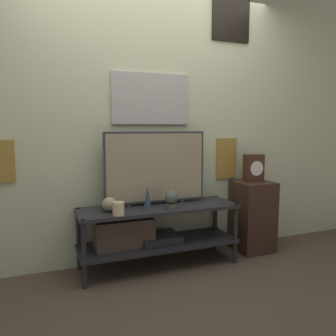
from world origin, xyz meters
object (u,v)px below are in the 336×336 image
candle_jar (118,209)px  mantel_clock (254,168)px  vase_slim_bronze (148,197)px  vase_round_glass (109,204)px  decorative_bust (171,199)px  television (156,167)px

candle_jar → mantel_clock: size_ratio=0.40×
vase_slim_bronze → vase_round_glass: (-0.33, 0.01, -0.04)m
vase_slim_bronze → mantel_clock: bearing=4.5°
candle_jar → decorative_bust: (0.48, 0.05, 0.03)m
television → vase_round_glass: bearing=-166.2°
decorative_bust → mantel_clock: (0.96, 0.17, 0.21)m
vase_slim_bronze → mantel_clock: 1.17m
television → decorative_bust: bearing=-69.8°
television → candle_jar: bearing=-147.9°
decorative_bust → candle_jar: bearing=-173.5°
decorative_bust → vase_slim_bronze: bearing=158.1°
decorative_bust → mantel_clock: 1.00m
vase_slim_bronze → decorative_bust: bearing=-21.9°
vase_slim_bronze → vase_round_glass: vase_slim_bronze is taller
television → decorative_bust: 0.33m
decorative_bust → television: bearing=110.2°
vase_slim_bronze → vase_round_glass: size_ratio=1.67×
vase_round_glass → candle_jar: 0.15m
television → vase_round_glass: (-0.45, -0.11, -0.28)m
vase_round_glass → mantel_clock: 1.51m
television → vase_slim_bronze: size_ratio=4.63×
candle_jar → decorative_bust: 0.48m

